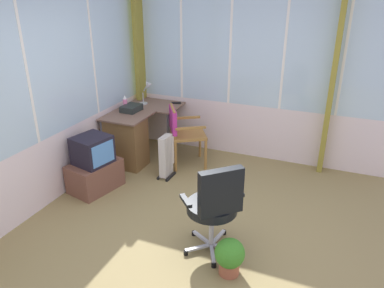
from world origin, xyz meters
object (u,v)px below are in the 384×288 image
(tv_remote, at_px, (176,103))
(office_chair, at_px, (215,203))
(wooden_armchair, at_px, (180,128))
(paper_tray, at_px, (131,108))
(potted_plant, at_px, (230,256))
(tv_on_stand, at_px, (94,166))
(desk, at_px, (128,139))
(spray_bottle, at_px, (125,103))
(space_heater, at_px, (167,156))
(desk_lamp, at_px, (148,89))

(tv_remote, bearing_deg, office_chair, -170.45)
(wooden_armchair, bearing_deg, paper_tray, 93.51)
(potted_plant, bearing_deg, tv_on_stand, 68.09)
(tv_on_stand, height_order, potted_plant, tv_on_stand)
(tv_remote, relative_size, potted_plant, 0.40)
(paper_tray, bearing_deg, desk, -168.54)
(spray_bottle, distance_m, space_heater, 1.11)
(paper_tray, distance_m, tv_on_stand, 1.14)
(paper_tray, height_order, tv_on_stand, paper_tray)
(potted_plant, bearing_deg, space_heater, 42.33)
(tv_remote, xyz_separation_m, space_heater, (-0.95, -0.28, -0.46))
(wooden_armchair, height_order, office_chair, office_chair)
(desk, relative_size, office_chair, 1.24)
(paper_tray, distance_m, space_heater, 0.96)
(desk, bearing_deg, office_chair, -127.69)
(tv_on_stand, distance_m, space_heater, 0.98)
(paper_tray, distance_m, potted_plant, 2.91)
(paper_tray, height_order, office_chair, office_chair)
(paper_tray, xyz_separation_m, potted_plant, (-1.88, -2.13, -0.60))
(wooden_armchair, xyz_separation_m, tv_on_stand, (-1.09, 0.74, -0.26))
(space_heater, bearing_deg, potted_plant, -137.67)
(tv_on_stand, relative_size, potted_plant, 1.99)
(tv_remote, relative_size, spray_bottle, 0.69)
(potted_plant, bearing_deg, office_chair, 46.01)
(desk, height_order, spray_bottle, spray_bottle)
(spray_bottle, relative_size, space_heater, 0.35)
(office_chair, distance_m, tv_on_stand, 1.99)
(paper_tray, height_order, space_heater, paper_tray)
(spray_bottle, bearing_deg, space_heater, -114.76)
(spray_bottle, height_order, paper_tray, spray_bottle)
(tv_remote, bearing_deg, tv_on_stand, 142.26)
(tv_remote, distance_m, paper_tray, 0.75)
(paper_tray, bearing_deg, spray_bottle, 71.41)
(desk, xyz_separation_m, space_heater, (-0.13, -0.70, -0.09))
(tv_remote, xyz_separation_m, tv_on_stand, (-1.63, 0.43, -0.44))
(spray_bottle, height_order, tv_on_stand, spray_bottle)
(office_chair, bearing_deg, tv_remote, 32.59)
(tv_on_stand, bearing_deg, desk_lamp, -0.27)
(desk, relative_size, spray_bottle, 5.74)
(desk, height_order, tv_remote, tv_remote)
(desk, distance_m, tv_remote, 0.99)
(desk, bearing_deg, wooden_armchair, -69.21)
(paper_tray, xyz_separation_m, space_heater, (-0.36, -0.75, -0.49))
(potted_plant, bearing_deg, desk_lamp, 41.80)
(wooden_armchair, xyz_separation_m, potted_plant, (-1.93, -1.36, -0.38))
(desk_lamp, relative_size, space_heater, 0.58)
(wooden_armchair, bearing_deg, tv_on_stand, 145.91)
(spray_bottle, bearing_deg, paper_tray, -108.59)
(space_heater, bearing_deg, office_chair, -138.34)
(spray_bottle, xyz_separation_m, space_heater, (-0.40, -0.88, -0.55))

